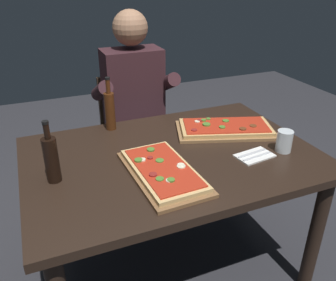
% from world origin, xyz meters
% --- Properties ---
extents(ground_plane, '(6.40, 6.40, 0.00)m').
position_xyz_m(ground_plane, '(0.00, 0.00, 0.00)').
color(ground_plane, '#2D2D33').
extents(dining_table, '(1.40, 0.96, 0.74)m').
position_xyz_m(dining_table, '(0.00, 0.00, 0.64)').
color(dining_table, black).
rests_on(dining_table, ground_plane).
extents(pizza_rectangular_front, '(0.59, 0.42, 0.05)m').
position_xyz_m(pizza_rectangular_front, '(0.37, 0.12, 0.76)').
color(pizza_rectangular_front, olive).
rests_on(pizza_rectangular_front, dining_table).
extents(pizza_rectangular_left, '(0.29, 0.51, 0.05)m').
position_xyz_m(pizza_rectangular_left, '(-0.11, -0.16, 0.76)').
color(pizza_rectangular_left, brown).
rests_on(pizza_rectangular_left, dining_table).
extents(wine_bottle_dark, '(0.06, 0.06, 0.30)m').
position_xyz_m(wine_bottle_dark, '(-0.20, 0.40, 0.86)').
color(wine_bottle_dark, '#47230F').
rests_on(wine_bottle_dark, dining_table).
extents(oil_bottle_amber, '(0.06, 0.06, 0.28)m').
position_xyz_m(oil_bottle_amber, '(-0.55, -0.02, 0.85)').
color(oil_bottle_amber, black).
rests_on(oil_bottle_amber, dining_table).
extents(tumbler_near_camera, '(0.08, 0.08, 0.11)m').
position_xyz_m(tumbler_near_camera, '(0.52, -0.18, 0.79)').
color(tumbler_near_camera, silver).
rests_on(tumbler_near_camera, dining_table).
extents(napkin_cutlery_set, '(0.19, 0.13, 0.01)m').
position_xyz_m(napkin_cutlery_set, '(0.36, -0.18, 0.74)').
color(napkin_cutlery_set, white).
rests_on(napkin_cutlery_set, dining_table).
extents(diner_chair, '(0.44, 0.44, 0.87)m').
position_xyz_m(diner_chair, '(0.05, 0.86, 0.49)').
color(diner_chair, '#3D2B1E').
rests_on(diner_chair, ground_plane).
extents(seated_diner, '(0.53, 0.41, 1.33)m').
position_xyz_m(seated_diner, '(0.05, 0.74, 0.74)').
color(seated_diner, '#23232D').
rests_on(seated_diner, ground_plane).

